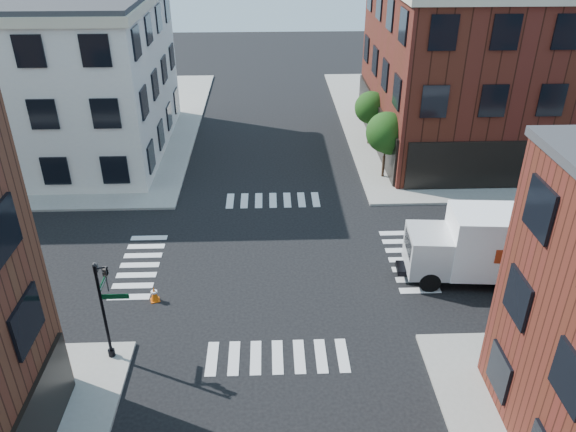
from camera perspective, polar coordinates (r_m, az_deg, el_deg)
The scene contains 10 objects.
ground at distance 29.38m, azimuth -1.35°, elevation -4.74°, with size 120.00×120.00×0.00m, color black.
sidewalk_ne at distance 52.68m, azimuth 22.03°, elevation 9.03°, with size 30.00×30.00×0.15m, color gray.
sidewalk_nw at distance 52.51m, azimuth -25.60°, elevation 8.22°, with size 30.00×30.00×0.15m, color gray.
building_ne at distance 46.55m, azimuth 25.12°, elevation 13.65°, with size 25.00×16.00×12.00m, color #461C11.
building_nw at distance 45.85m, azimuth -26.91°, elevation 12.39°, with size 22.00×16.00×11.00m, color silver.
tree_near at distance 37.63m, azimuth 10.04°, elevation 8.15°, with size 2.69×2.69×4.49m.
tree_far at distance 43.26m, azimuth 8.49°, elevation 10.67°, with size 2.43×2.43×4.07m.
signal_pole at distance 23.22m, azimuth -18.16°, elevation -8.20°, with size 1.29×1.24×4.60m.
box_truck at distance 28.90m, azimuth 20.34°, elevation -2.84°, with size 8.41×3.10×3.74m.
traffic_cone at distance 27.28m, azimuth -13.42°, elevation -7.72°, with size 0.53×0.53×0.78m.
Camera 1 is at (-0.21, -24.37, 16.41)m, focal length 35.00 mm.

